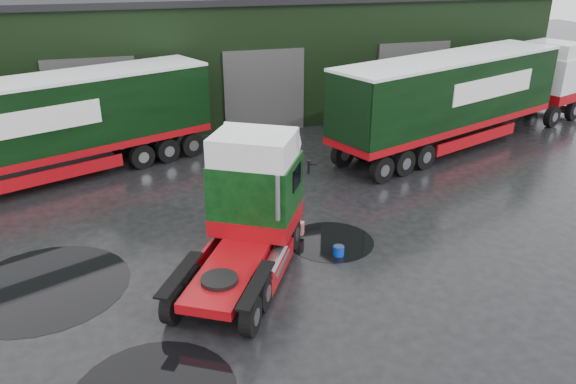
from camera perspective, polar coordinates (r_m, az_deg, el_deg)
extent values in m
plane|color=black|center=(15.68, 2.99, -9.07)|extent=(100.00, 100.00, 0.00)
cube|color=black|center=(33.52, -5.01, 14.13)|extent=(32.00, 12.00, 6.00)
cylinder|color=#082FB4|center=(16.87, 5.16, -5.98)|extent=(0.38, 0.38, 0.31)
cylinder|color=black|center=(17.69, 4.37, -5.02)|extent=(2.70, 2.70, 0.01)
cylinder|color=black|center=(16.80, -23.51, -8.81)|extent=(4.54, 4.54, 0.01)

